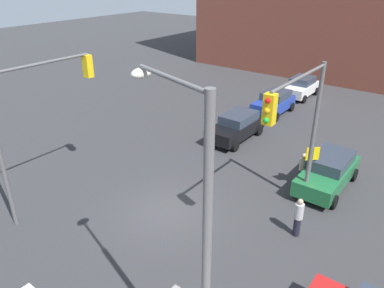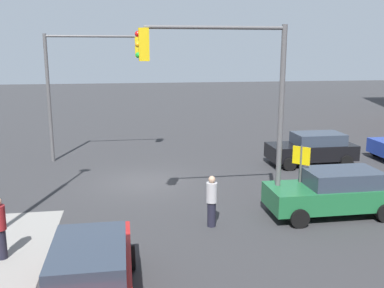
{
  "view_description": "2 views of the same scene",
  "coord_description": "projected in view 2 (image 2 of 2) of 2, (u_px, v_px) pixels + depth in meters",
  "views": [
    {
      "loc": [
        10.2,
        9.24,
        9.83
      ],
      "look_at": [
        -2.77,
        -0.69,
        2.1
      ],
      "focal_mm": 35.0,
      "sensor_mm": 36.0,
      "label": 1
    },
    {
      "loc": [
        0.71,
        18.14,
        5.66
      ],
      "look_at": [
        -2.35,
        -1.07,
        1.42
      ],
      "focal_mm": 40.0,
      "sensor_mm": 36.0,
      "label": 2
    }
  ],
  "objects": [
    {
      "name": "ground_plane",
      "position": [
        143.0,
        182.0,
        18.82
      ],
      "size": [
        120.0,
        120.0,
        0.0
      ],
      "primitive_type": "plane",
      "color": "#333335"
    },
    {
      "name": "traffic_signal_nw_corner",
      "position": [
        228.0,
        84.0,
        13.91
      ],
      "size": [
        4.91,
        0.36,
        6.5
      ],
      "color": "#59595B",
      "rests_on": "ground"
    },
    {
      "name": "traffic_signal_se_corner",
      "position": [
        85.0,
        72.0,
        21.78
      ],
      "size": [
        4.95,
        0.36,
        6.5
      ],
      "color": "#59595B",
      "rests_on": "ground"
    },
    {
      "name": "warning_sign_two_way",
      "position": [
        301.0,
        167.0,
        15.14
      ],
      "size": [
        0.48,
        0.48,
        2.4
      ],
      "color": "#4C4C4C",
      "rests_on": "ground"
    },
    {
      "name": "hatchback_black",
      "position": [
        313.0,
        148.0,
        21.59
      ],
      "size": [
        4.34,
        2.02,
        1.62
      ],
      "color": "black",
      "rests_on": "ground"
    },
    {
      "name": "coupe_red",
      "position": [
        91.0,
        272.0,
        9.51
      ],
      "size": [
        2.02,
        4.34,
        1.62
      ],
      "color": "#B21919",
      "rests_on": "ground"
    },
    {
      "name": "coupe_green",
      "position": [
        334.0,
        192.0,
        14.94
      ],
      "size": [
        4.49,
        2.02,
        1.62
      ],
      "color": "#1E6638",
      "rests_on": "ground"
    },
    {
      "name": "pedestrian_crossing",
      "position": [
        212.0,
        200.0,
        13.92
      ],
      "size": [
        0.36,
        0.36,
        1.72
      ],
      "rotation": [
        0.0,
        0.0,
        2.58
      ],
      "color": "#B2B2B7",
      "rests_on": "ground"
    },
    {
      "name": "pedestrian_waiting",
      "position": [
        0.0,
        227.0,
        11.7
      ],
      "size": [
        0.36,
        0.36,
        1.79
      ],
      "rotation": [
        0.0,
        0.0,
        2.96
      ],
      "color": "maroon",
      "rests_on": "ground"
    },
    {
      "name": "pedestrian_walking_north",
      "position": [
        304.0,
        182.0,
        15.85
      ],
      "size": [
        0.36,
        0.36,
        1.74
      ],
      "rotation": [
        0.0,
        0.0,
        1.0
      ],
      "color": "#9E937A",
      "rests_on": "ground"
    }
  ]
}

